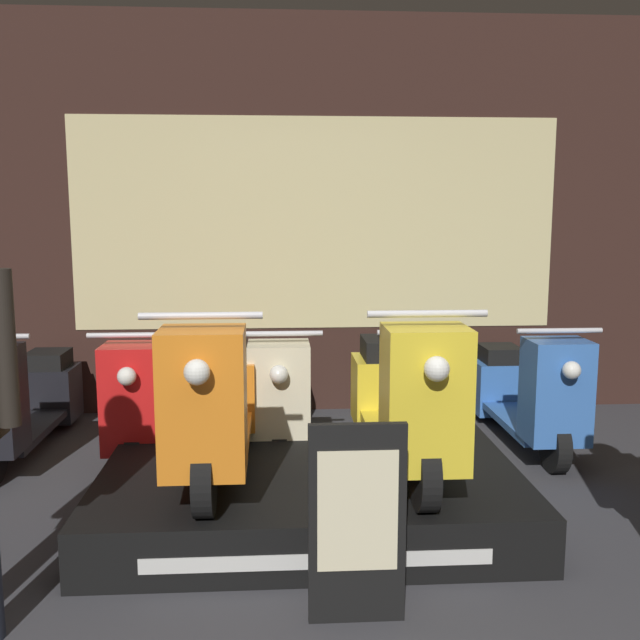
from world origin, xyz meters
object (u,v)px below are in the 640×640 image
(scooter_display_left, at_px, (214,402))
(scooter_backrow_4, at_px, (525,393))
(price_sign_board, at_px, (357,523))
(scooter_backrow_0, at_px, (22,401))
(scooter_backrow_1, at_px, (152,398))
(scooter_backrow_3, at_px, (403,395))
(scooter_display_right, at_px, (403,399))
(scooter_backrow_2, at_px, (279,396))

(scooter_display_left, height_order, scooter_backrow_4, scooter_display_left)
(price_sign_board, bearing_deg, scooter_backrow_4, 56.20)
(scooter_backrow_0, distance_m, scooter_backrow_1, 0.88)
(scooter_backrow_3, xyz_separation_m, scooter_backrow_4, (0.88, 0.00, 0.00))
(scooter_display_right, distance_m, scooter_backrow_0, 2.70)
(scooter_backrow_2, distance_m, price_sign_board, 2.19)
(scooter_display_left, bearing_deg, price_sign_board, -57.04)
(scooter_backrow_3, distance_m, price_sign_board, 2.24)
(scooter_backrow_4, bearing_deg, scooter_display_right, -132.93)
(scooter_backrow_1, relative_size, scooter_backrow_2, 1.00)
(scooter_display_right, relative_size, scooter_backrow_1, 1.00)
(scooter_display_right, bearing_deg, scooter_backrow_3, 79.61)
(scooter_display_left, distance_m, scooter_backrow_3, 1.71)
(scooter_display_left, xyz_separation_m, scooter_backrow_4, (2.09, 1.17, -0.28))
(scooter_backrow_2, relative_size, scooter_backrow_3, 1.00)
(scooter_display_right, bearing_deg, scooter_display_left, 180.00)
(scooter_display_right, height_order, scooter_backrow_2, scooter_display_right)
(scooter_display_right, height_order, scooter_backrow_1, scooter_display_right)
(scooter_display_right, xyz_separation_m, scooter_backrow_4, (1.09, 1.17, -0.28))
(scooter_backrow_0, bearing_deg, scooter_backrow_1, 0.00)
(scooter_backrow_0, relative_size, scooter_backrow_3, 1.00)
(price_sign_board, bearing_deg, scooter_backrow_0, 133.50)
(scooter_backrow_1, distance_m, scooter_backrow_3, 1.75)
(scooter_backrow_2, distance_m, scooter_backrow_3, 0.88)
(scooter_display_right, xyz_separation_m, price_sign_board, (-0.36, -0.99, -0.24))
(scooter_backrow_0, height_order, price_sign_board, scooter_backrow_0)
(scooter_backrow_4, height_order, price_sign_board, scooter_backrow_4)
(scooter_backrow_0, distance_m, scooter_backrow_3, 2.63)
(scooter_backrow_1, xyz_separation_m, scooter_backrow_4, (2.63, 0.00, 0.00))
(scooter_backrow_1, bearing_deg, scooter_backrow_4, 0.00)
(scooter_display_left, distance_m, scooter_backrow_2, 1.25)
(scooter_backrow_1, height_order, scooter_backrow_4, same)
(scooter_display_left, height_order, scooter_display_right, same)
(scooter_backrow_0, xyz_separation_m, scooter_backrow_4, (3.51, 0.00, 0.00))
(scooter_backrow_0, height_order, scooter_backrow_2, same)
(scooter_backrow_4, bearing_deg, scooter_backrow_1, 180.00)
(scooter_backrow_0, xyz_separation_m, scooter_backrow_2, (1.75, 0.00, 0.00))
(scooter_display_left, bearing_deg, scooter_backrow_0, 140.27)
(scooter_backrow_0, height_order, scooter_backrow_1, same)
(scooter_display_left, bearing_deg, scooter_backrow_4, 29.26)
(scooter_backrow_2, bearing_deg, scooter_display_right, -60.59)
(scooter_backrow_3, relative_size, scooter_backrow_4, 1.00)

